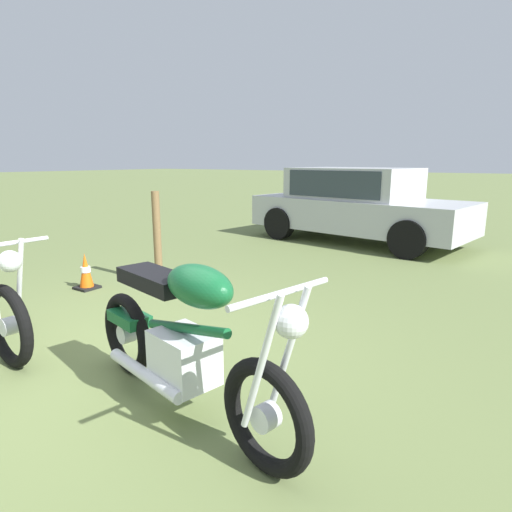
{
  "coord_description": "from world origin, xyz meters",
  "views": [
    {
      "loc": [
        2.87,
        -1.8,
        1.57
      ],
      "look_at": [
        0.26,
        2.09,
        0.53
      ],
      "focal_mm": 30.36,
      "sensor_mm": 36.0,
      "label": 1
    }
  ],
  "objects_px": {
    "motorcycle_green": "(183,340)",
    "car_silver": "(357,201)",
    "traffic_cone": "(86,273)",
    "fence_post_wooden": "(157,238)"
  },
  "relations": [
    {
      "from": "traffic_cone",
      "to": "car_silver",
      "type": "bearing_deg",
      "value": 72.39
    },
    {
      "from": "fence_post_wooden",
      "to": "traffic_cone",
      "type": "distance_m",
      "value": 0.97
    },
    {
      "from": "motorcycle_green",
      "to": "car_silver",
      "type": "distance_m",
      "value": 6.45
    },
    {
      "from": "motorcycle_green",
      "to": "traffic_cone",
      "type": "bearing_deg",
      "value": 168.13
    },
    {
      "from": "motorcycle_green",
      "to": "fence_post_wooden",
      "type": "height_order",
      "value": "fence_post_wooden"
    },
    {
      "from": "motorcycle_green",
      "to": "traffic_cone",
      "type": "relative_size",
      "value": 4.56
    },
    {
      "from": "motorcycle_green",
      "to": "fence_post_wooden",
      "type": "distance_m",
      "value": 3.1
    },
    {
      "from": "motorcycle_green",
      "to": "car_silver",
      "type": "xyz_separation_m",
      "value": [
        -1.34,
        6.3,
        0.3
      ]
    },
    {
      "from": "fence_post_wooden",
      "to": "traffic_cone",
      "type": "xyz_separation_m",
      "value": [
        -0.56,
        -0.69,
        -0.39
      ]
    },
    {
      "from": "motorcycle_green",
      "to": "car_silver",
      "type": "height_order",
      "value": "car_silver"
    }
  ]
}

